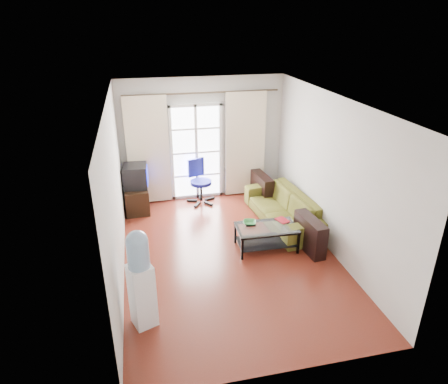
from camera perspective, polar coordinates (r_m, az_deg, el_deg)
The scene contains 20 objects.
floor at distance 7.11m, azimuth 0.71°, elevation -8.94°, with size 5.20×5.20×0.00m, color maroon.
ceiling at distance 6.08m, azimuth 0.84°, elevation 12.93°, with size 5.20×5.20×0.00m, color white.
wall_back at distance 8.88m, azimuth -3.10°, elevation 7.53°, with size 3.60×0.02×2.70m, color beige.
wall_front at distance 4.30m, azimuth 8.89°, elevation -12.19°, with size 3.60×0.02×2.70m, color beige.
wall_left at distance 6.34m, azimuth -15.28°, elevation -0.29°, with size 0.02×5.20×2.70m, color beige.
wall_right at distance 7.08m, azimuth 15.11°, elevation 2.32°, with size 0.02×5.20×2.70m, color beige.
french_door at distance 8.89m, azimuth -3.96°, elevation 5.66°, with size 1.16×0.06×2.15m.
curtain_rod at distance 8.55m, azimuth -3.14°, elevation 13.97°, with size 0.04×0.04×3.30m, color #4C3F2D.
curtain_left at distance 8.70m, azimuth -10.79°, elevation 5.75°, with size 0.90×0.07×2.35m, color beige.
curtain_right at distance 9.01m, azimuth 3.06°, elevation 6.77°, with size 0.90×0.07×2.35m, color beige.
radiator at distance 9.28m, azimuth 2.01°, elevation 1.62°, with size 0.64×0.12×0.64m, color gray.
sofa at distance 8.10m, azimuth 8.42°, elevation -2.29°, with size 1.05×2.22×0.63m, color brown.
coffee_table at distance 7.19m, azimuth 6.05°, elevation -6.05°, with size 1.09×0.64×0.43m.
bowl at distance 7.17m, azimuth 3.66°, elevation -4.40°, with size 0.29×0.29×0.06m, color #308440.
book at distance 7.29m, azimuth 7.79°, elevation -4.20°, with size 0.25×0.29×0.02m, color maroon.
remote at distance 7.11m, azimuth 3.85°, elevation -4.80°, with size 0.18×0.05×0.02m, color black.
tv_stand at distance 8.71m, azimuth -12.37°, elevation -0.99°, with size 0.49×0.73×0.53m, color black.
crt_tv at distance 8.56m, azimuth -12.67°, elevation 2.23°, with size 0.56×0.55×0.48m.
task_chair at distance 8.91m, azimuth -3.39°, elevation 0.29°, with size 0.84×0.84×0.97m.
water_cooler at distance 5.40m, azimuth -11.84°, elevation -11.87°, with size 0.38×0.38×1.44m.
Camera 1 is at (-1.38, -5.80, 3.88)m, focal length 32.00 mm.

